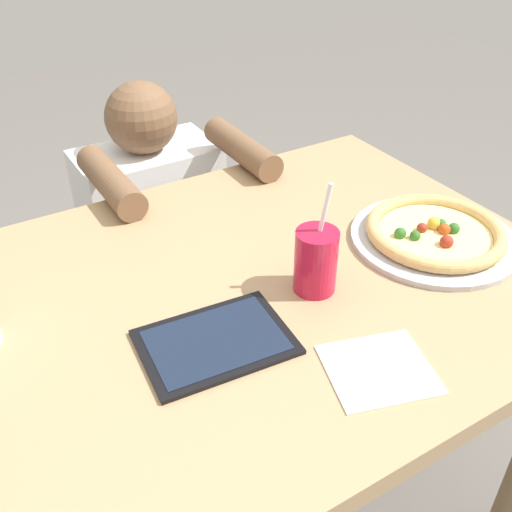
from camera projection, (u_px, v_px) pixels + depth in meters
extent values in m
cube|color=tan|center=(247.00, 293.00, 1.10)|extent=(1.19, 0.88, 0.04)
cylinder|color=#826748|center=(335.00, 272.00, 1.78)|extent=(0.07, 0.07, 0.71)
cylinder|color=#B7B7BC|center=(434.00, 239.00, 1.20)|extent=(0.34, 0.34, 0.01)
cylinder|color=#EFD68C|center=(435.00, 234.00, 1.19)|extent=(0.22, 0.22, 0.01)
torus|color=tan|center=(435.00, 231.00, 1.19)|extent=(0.28, 0.28, 0.03)
sphere|color=#2D6623|center=(454.00, 229.00, 1.19)|extent=(0.02, 0.02, 0.02)
sphere|color=maroon|center=(447.00, 242.00, 1.15)|extent=(0.03, 0.03, 0.03)
sphere|color=#2D6623|center=(400.00, 233.00, 1.18)|extent=(0.02, 0.02, 0.02)
sphere|color=#BF4C19|center=(444.00, 229.00, 1.19)|extent=(0.02, 0.02, 0.02)
sphere|color=#2D6623|center=(415.00, 236.00, 1.17)|extent=(0.02, 0.02, 0.02)
sphere|color=maroon|center=(422.00, 228.00, 1.19)|extent=(0.02, 0.02, 0.02)
sphere|color=gold|center=(434.00, 224.00, 1.20)|extent=(0.03, 0.03, 0.03)
sphere|color=#2D6623|center=(440.00, 225.00, 1.20)|extent=(0.02, 0.02, 0.02)
cylinder|color=red|center=(316.00, 261.00, 1.04)|extent=(0.08, 0.08, 0.12)
cylinder|color=white|center=(325.00, 211.00, 0.99)|extent=(0.02, 0.02, 0.11)
cube|color=white|center=(379.00, 369.00, 0.91)|extent=(0.20, 0.18, 0.00)
cube|color=black|center=(216.00, 342.00, 0.96)|extent=(0.25, 0.19, 0.01)
cube|color=#192338|center=(216.00, 340.00, 0.95)|extent=(0.22, 0.16, 0.00)
cylinder|color=#333847|center=(162.00, 295.00, 1.90)|extent=(0.31, 0.31, 0.45)
cube|color=white|center=(150.00, 195.00, 1.69)|extent=(0.38, 0.22, 0.28)
sphere|color=brown|center=(141.00, 118.00, 1.56)|extent=(0.19, 0.19, 0.19)
cylinder|color=brown|center=(110.00, 182.00, 1.34)|extent=(0.07, 0.28, 0.07)
cylinder|color=brown|center=(242.00, 148.00, 1.49)|extent=(0.07, 0.28, 0.07)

